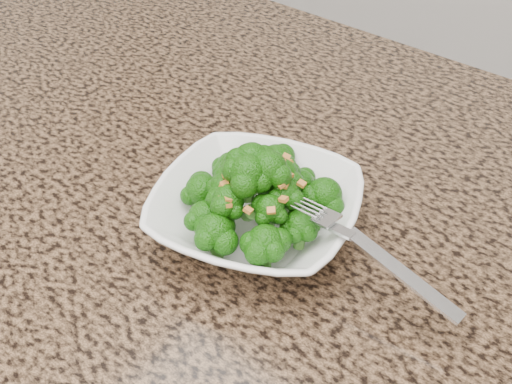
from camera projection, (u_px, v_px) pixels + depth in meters
The scene contains 5 objects.
granite_counter at pixel (119, 206), 0.70m from camera, with size 1.64×1.04×0.03m, color brown.
bowl at pixel (256, 212), 0.64m from camera, with size 0.20×0.20×0.05m, color white.
broccoli_pile at pixel (256, 167), 0.60m from camera, with size 0.18×0.18×0.06m, color #1A5F0A, non-canonical shape.
garlic_topping at pixel (256, 136), 0.58m from camera, with size 0.11×0.11×0.01m, color #CB8131, non-canonical shape.
fork at pixel (346, 233), 0.57m from camera, with size 0.19×0.03×0.01m, color silver, non-canonical shape.
Camera 1 is at (0.46, -0.01, 1.34)m, focal length 45.00 mm.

